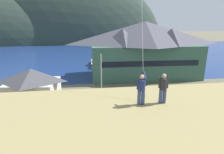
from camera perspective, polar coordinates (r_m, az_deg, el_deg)
The scene contains 21 objects.
ground_plane at distance 20.79m, azimuth 5.13°, elevation -17.17°, with size 600.00×600.00×0.00m, color #66604C.
parking_lot_pad at distance 25.01m, azimuth 2.56°, elevation -10.89°, with size 40.00×20.00×0.10m, color slate.
bay_water at distance 77.87m, azimuth -4.72°, elevation 7.57°, with size 360.00×84.00×0.03m, color navy.
far_hill_west_ridge at distance 144.15m, azimuth -29.23°, elevation 9.49°, with size 116.86×60.17×67.45m, color #2D3D33.
far_hill_east_peak at distance 134.40m, azimuth -12.20°, elevation 10.80°, with size 126.18×54.42×90.16m, color #2D3D33.
harbor_lodge at distance 41.48m, azimuth 10.01°, elevation 8.93°, with size 24.70×12.52×12.02m.
storage_shed_near_lot at distance 27.43m, azimuth -23.31°, elevation -3.21°, with size 7.47×6.28×5.68m.
storage_shed_waterside at distance 38.87m, azimuth -1.23°, elevation 2.47°, with size 6.52×4.70×4.36m.
wharf_dock at distance 53.05m, azimuth -1.26°, elevation 4.02°, with size 3.20×11.62×0.70m.
moored_boat_wharfside at distance 53.75m, azimuth -5.20°, elevation 4.52°, with size 2.67×7.72×2.16m.
moored_boat_outer_mooring at distance 53.17m, azimuth 2.75°, elevation 4.44°, with size 3.05×8.45×2.16m.
moored_boat_inner_slip at distance 49.57m, azimuth -4.61°, elevation 3.56°, with size 2.57×6.20×2.16m.
parked_car_mid_row_near at distance 21.67m, azimuth 16.10°, elevation -13.03°, with size 4.30×2.24×1.82m.
parked_car_mid_row_center at distance 25.51m, azimuth -8.70°, elevation -7.99°, with size 4.27×2.18×1.82m.
parked_car_back_row_right at distance 21.01m, azimuth 2.29°, elevation -13.33°, with size 4.30×2.25×1.82m.
parked_car_front_row_silver at distance 27.29m, azimuth 12.16°, elevation -6.53°, with size 4.22×2.09×1.82m.
parked_car_lone_by_shed at distance 31.91m, azimuth 26.74°, elevation -4.60°, with size 4.21×2.08×1.82m.
parked_car_mid_row_far at distance 21.22m, azimuth -12.26°, elevation -13.41°, with size 4.33×2.32×1.82m.
parking_light_pole at distance 28.51m, azimuth -3.37°, elevation 1.18°, with size 0.24×0.78×6.88m.
person_kite_flyer at distance 10.29m, azimuth 9.12°, elevation -3.53°, with size 0.54×0.65×1.86m.
person_companion at distance 10.74m, azimuth 15.61°, elevation -3.17°, with size 0.55×0.40×1.74m.
Camera 1 is at (-4.11, -16.93, 11.36)m, focal length 29.46 mm.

